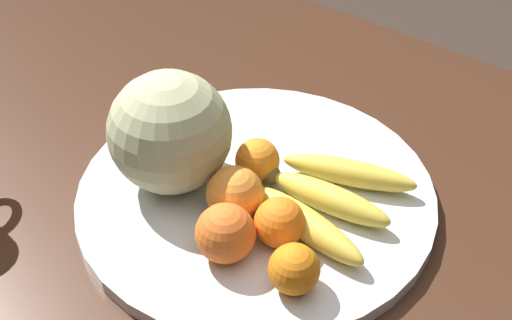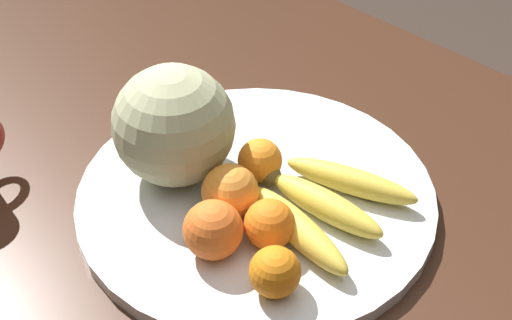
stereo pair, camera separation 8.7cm
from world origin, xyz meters
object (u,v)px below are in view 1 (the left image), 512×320
object	(u,v)px
kitchen_table	(254,264)
orange_front_left	(225,233)
melon	(170,132)
orange_front_right	(294,269)
orange_back_right	(280,222)
banana_bunch	(326,199)
orange_back_left	(257,160)
fruit_bowl	(256,195)
orange_mid_center	(235,194)

from	to	relation	value
kitchen_table	orange_front_left	world-z (taller)	orange_front_left
melon	orange_front_right	bearing A→B (deg)	167.21
orange_front_right	orange_back_right	size ratio (longest dim) A/B	0.96
banana_bunch	orange_back_left	world-z (taller)	orange_back_left
kitchen_table	orange_front_right	bearing A→B (deg)	146.92
kitchen_table	orange_back_left	bearing A→B (deg)	-56.57
fruit_bowl	orange_front_right	size ratio (longest dim) A/B	7.95
orange_front_right	kitchen_table	bearing A→B (deg)	-33.08
orange_front_left	orange_back_left	size ratio (longest dim) A/B	1.21
orange_back_right	kitchen_table	bearing A→B (deg)	-24.21
fruit_bowl	orange_back_right	world-z (taller)	orange_back_right
kitchen_table	orange_back_right	size ratio (longest dim) A/B	26.06
fruit_bowl	orange_front_left	xyz separation A→B (m)	(-0.04, 0.11, 0.04)
orange_front_right	orange_back_left	world-z (taller)	same
kitchen_table	orange_back_left	world-z (taller)	orange_back_left
melon	orange_front_left	world-z (taller)	melon
orange_front_right	orange_back_left	size ratio (longest dim) A/B	1.00
banana_bunch	orange_mid_center	distance (m)	0.11
fruit_bowl	orange_back_right	distance (m)	0.10
banana_bunch	orange_back_right	xyz separation A→B (m)	(0.02, 0.08, 0.01)
melon	orange_back_left	xyz separation A→B (m)	(-0.08, -0.07, -0.05)
orange_front_right	orange_back_left	bearing A→B (deg)	-40.11
melon	banana_bunch	distance (m)	0.21
kitchen_table	orange_front_right	distance (m)	0.19
kitchen_table	orange_front_right	world-z (taller)	orange_front_right
melon	orange_back_right	distance (m)	0.18
orange_front_right	melon	bearing A→B (deg)	-12.79
melon	orange_mid_center	xyz separation A→B (m)	(-0.10, 0.00, -0.04)
banana_bunch	orange_back_left	distance (m)	0.10
melon	orange_front_left	size ratio (longest dim) A/B	2.22
orange_front_left	orange_front_right	size ratio (longest dim) A/B	1.21
kitchen_table	orange_back_left	distance (m)	0.15
banana_bunch	orange_front_right	xyz separation A→B (m)	(-0.04, 0.12, 0.01)
orange_back_left	orange_mid_center	bearing A→B (deg)	106.76
orange_back_left	orange_back_right	distance (m)	0.11
orange_front_left	orange_back_left	xyz separation A→B (m)	(0.05, -0.13, -0.01)
banana_bunch	orange_mid_center	xyz separation A→B (m)	(0.08, 0.07, 0.02)
fruit_bowl	orange_mid_center	world-z (taller)	orange_mid_center
melon	orange_front_left	xyz separation A→B (m)	(-0.14, 0.06, -0.04)
fruit_bowl	banana_bunch	distance (m)	0.10
kitchen_table	orange_back_left	size ratio (longest dim) A/B	27.25
melon	orange_mid_center	bearing A→B (deg)	178.00
melon	orange_mid_center	distance (m)	0.11
orange_mid_center	kitchen_table	bearing A→B (deg)	-111.33
kitchen_table	melon	world-z (taller)	melon
fruit_bowl	orange_back_left	xyz separation A→B (m)	(0.01, -0.02, 0.04)
orange_front_left	kitchen_table	bearing A→B (deg)	-74.85
orange_mid_center	orange_back_right	distance (m)	0.07
orange_front_left	fruit_bowl	bearing A→B (deg)	-69.85
banana_bunch	melon	bearing A→B (deg)	-164.64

